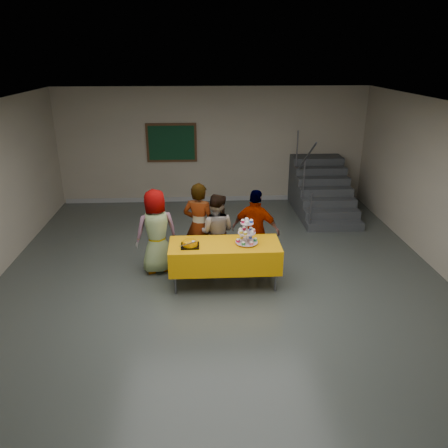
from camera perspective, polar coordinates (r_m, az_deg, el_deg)
The scene contains 10 objects.
room_shell at distance 6.58m, azimuth -0.16°, elevation 6.98°, with size 10.00×10.04×3.02m.
bake_table at distance 7.46m, azimuth 0.09°, elevation -4.09°, with size 1.88×0.78×0.77m.
cupcake_stand at distance 7.32m, azimuth 2.99°, elevation -1.28°, with size 0.38×0.38×0.44m.
bear_cake at distance 7.28m, azimuth -4.46°, elevation -2.49°, with size 0.32×0.36×0.12m.
schoolchild_a at distance 7.93m, azimuth -8.82°, elevation -0.98°, with size 0.76×0.50×1.56m, color slate.
schoolchild_b at distance 7.99m, azimuth -3.26°, elevation -0.27°, with size 0.60×0.39×1.64m, color slate.
schoolchild_c at distance 7.97m, azimuth -1.03°, elevation -1.05°, with size 0.70×0.55×1.45m, color slate.
schoolchild_d at distance 7.96m, azimuth 4.15°, elevation -0.83°, with size 0.89×0.37×1.52m, color slate.
staircase at distance 11.39m, azimuth 12.45°, elevation 4.20°, with size 1.30×2.40×2.04m.
noticeboard at distance 11.54m, azimuth -6.86°, elevation 10.48°, with size 1.30×0.05×1.00m.
Camera 1 is at (-0.34, -6.34, 3.79)m, focal length 35.00 mm.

